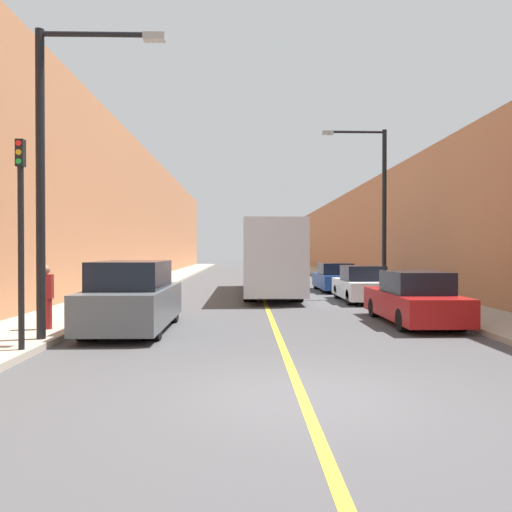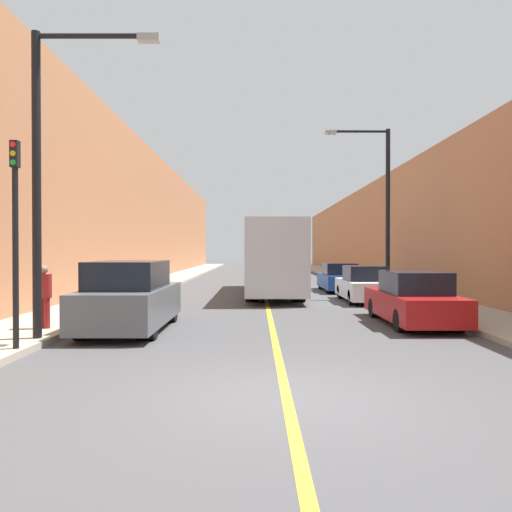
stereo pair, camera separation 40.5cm
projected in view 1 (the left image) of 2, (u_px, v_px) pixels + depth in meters
The scene contains 15 objects.
ground_plane at pixel (302, 397), 7.38m from camera, with size 200.00×200.00×0.00m, color #474749.
sidewalk_left at pixel (169, 278), 37.22m from camera, with size 2.64×72.00×0.16m, color #A89E8C.
sidewalk_right at pixel (342, 278), 37.53m from camera, with size 2.64×72.00×0.16m, color #A89E8C.
building_row_left at pixel (124, 217), 37.09m from camera, with size 4.00×72.00×9.35m, color #B2724C.
building_row_right at pixel (386, 232), 37.56m from camera, with size 4.00×72.00×7.04m, color #B2724C.
road_center_line at pixel (256, 279), 37.37m from camera, with size 0.16×72.00×0.01m, color gold.
bus at pixel (269, 257), 24.64m from camera, with size 2.51×11.67×3.45m.
parked_suv_left at pixel (133, 298), 13.43m from camera, with size 1.97×4.88×1.88m.
car_right_near at pixel (414, 300), 14.73m from camera, with size 1.79×4.75×1.56m.
car_right_mid at pixel (362, 285), 21.04m from camera, with size 1.77×4.25×1.53m.
car_right_far at pixel (335, 278), 26.50m from camera, with size 1.79×4.49×1.50m.
street_lamp_left at pixel (53, 160), 11.31m from camera, with size 2.93×0.24×7.02m.
street_lamp_right at pixel (378, 200), 22.55m from camera, with size 2.93×0.24×7.47m.
traffic_light at pixel (21, 235), 10.10m from camera, with size 0.16×0.18×4.26m.
pedestrian at pixel (45, 296), 12.74m from camera, with size 0.36×0.23×1.63m.
Camera 1 is at (-0.86, -7.34, 2.18)m, focal length 35.00 mm.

